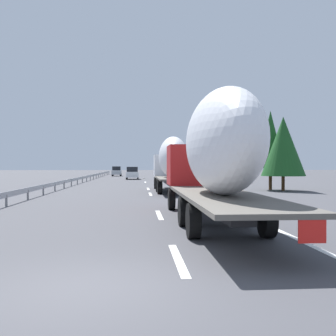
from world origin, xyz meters
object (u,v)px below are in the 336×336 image
truck_trailing (215,154)px  car_white_van (132,173)px  car_silver_hatch (117,171)px  road_sign (188,164)px  truck_lead (172,162)px

truck_trailing → car_white_van: 47.58m
car_silver_hatch → road_sign: (-32.98, -10.04, 1.33)m
road_sign → truck_trailing: bearing=174.6°
truck_lead → truck_trailing: bearing=180.0°
road_sign → truck_lead: bearing=167.9°
truck_trailing → road_sign: 32.79m
truck_lead → road_sign: 14.81m
truck_lead → road_sign: truck_lead is taller
truck_lead → road_sign: (14.49, -3.10, -0.15)m
truck_lead → car_white_van: truck_lead is taller
car_white_van → car_silver_hatch: bearing=10.4°
car_white_van → road_sign: size_ratio=1.39×
road_sign → car_silver_hatch: bearing=16.9°
truck_trailing → road_sign: size_ratio=4.32×
car_white_van → road_sign: (-14.78, -6.69, 1.33)m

